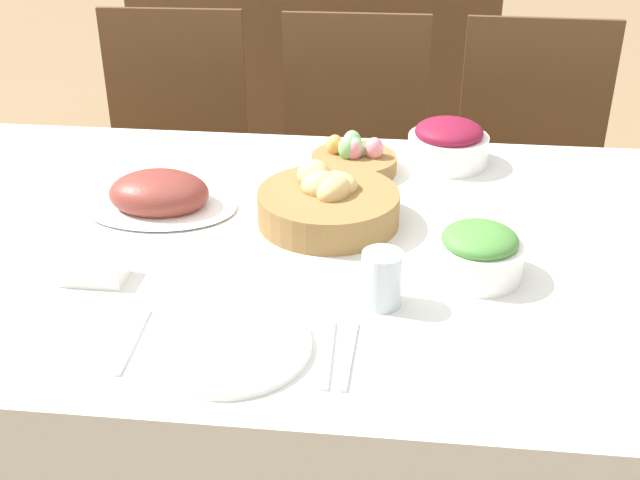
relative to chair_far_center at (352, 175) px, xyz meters
The scene contains 16 objects.
dining_table 0.86m from the chair_far_center, 89.35° to the right, with size 1.86×1.03×0.75m.
chair_far_center is the anchor object (origin of this frame).
chair_far_right 0.51m from the chair_far_center, ahead, with size 0.43×0.43×0.94m.
chair_far_left 0.54m from the chair_far_center, behind, with size 0.44×0.44×0.94m.
sideboard 1.03m from the chair_far_center, 102.35° to the left, with size 1.38×0.44×0.89m.
bread_basket 0.83m from the chair_far_center, 89.38° to the right, with size 0.27×0.27×0.11m.
egg_basket 0.60m from the chair_far_center, 85.75° to the right, with size 0.19×0.19×0.08m.
ham_platter 0.87m from the chair_far_center, 113.11° to the right, with size 0.30×0.21×0.09m.
beet_salad_bowl 0.61m from the chair_far_center, 62.68° to the right, with size 0.18×0.18×0.10m.
green_salad_bowl 1.03m from the chair_far_center, 73.67° to the right, with size 0.15×0.15×0.09m.
dinner_plate 1.23m from the chair_far_center, 94.43° to the right, with size 0.24×0.24×0.01m.
fork 1.25m from the chair_far_center, 101.23° to the right, with size 0.02×0.16×0.00m.
knife 1.23m from the chair_far_center, 87.50° to the right, with size 0.02×0.16×0.00m.
spoon 1.23m from the chair_far_center, 86.07° to the right, with size 0.02×0.16×0.00m.
drinking_cup 1.10m from the chair_far_center, 83.44° to the right, with size 0.07×0.07×0.09m.
butter_dish 1.13m from the chair_far_center, 109.09° to the right, with size 0.11×0.07×0.03m.
Camera 1 is at (0.13, -1.29, 1.45)m, focal length 45.00 mm.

